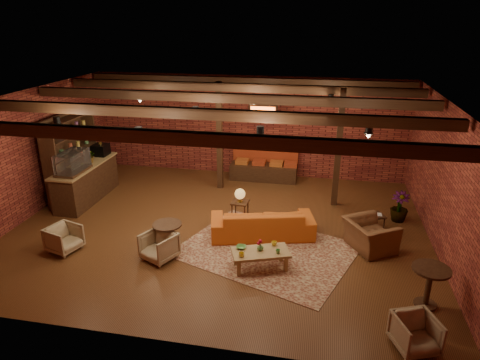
% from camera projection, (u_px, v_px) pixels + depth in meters
% --- Properties ---
extents(floor, '(10.00, 10.00, 0.00)m').
position_uv_depth(floor, '(219.00, 228.00, 10.61)').
color(floor, '#3E230F').
rests_on(floor, ground).
extents(ceiling, '(10.00, 8.00, 0.02)m').
position_uv_depth(ceiling, '(217.00, 99.00, 9.45)').
color(ceiling, black).
rests_on(ceiling, wall_back).
extents(wall_back, '(10.00, 0.02, 3.20)m').
position_uv_depth(wall_back, '(248.00, 126.00, 13.69)').
color(wall_back, maroon).
rests_on(wall_back, ground).
extents(wall_front, '(10.00, 0.02, 3.20)m').
position_uv_depth(wall_front, '(154.00, 255.00, 6.37)').
color(wall_front, maroon).
rests_on(wall_front, ground).
extents(wall_left, '(0.02, 8.00, 3.20)m').
position_uv_depth(wall_left, '(28.00, 155.00, 10.93)').
color(wall_left, maroon).
rests_on(wall_left, ground).
extents(wall_right, '(0.02, 8.00, 3.20)m').
position_uv_depth(wall_right, '(445.00, 182.00, 9.14)').
color(wall_right, maroon).
rests_on(wall_right, ground).
extents(ceiling_beams, '(9.80, 6.40, 0.22)m').
position_uv_depth(ceiling_beams, '(217.00, 104.00, 9.50)').
color(ceiling_beams, black).
rests_on(ceiling_beams, ceiling).
extents(ceiling_pipe, '(9.60, 0.12, 0.12)m').
position_uv_depth(ceiling_pipe, '(232.00, 101.00, 11.04)').
color(ceiling_pipe, black).
rests_on(ceiling_pipe, ceiling).
extents(post_left, '(0.16, 0.16, 3.20)m').
position_uv_depth(post_left, '(220.00, 137.00, 12.52)').
color(post_left, black).
rests_on(post_left, ground).
extents(post_right, '(0.16, 0.16, 3.20)m').
position_uv_depth(post_right, '(338.00, 149.00, 11.36)').
color(post_right, black).
rests_on(post_right, ground).
extents(service_counter, '(0.80, 2.50, 1.60)m').
position_uv_depth(service_counter, '(85.00, 173.00, 11.97)').
color(service_counter, black).
rests_on(service_counter, ground).
extents(plant_counter, '(0.35, 0.39, 0.30)m').
position_uv_depth(plant_counter, '(90.00, 157.00, 11.98)').
color(plant_counter, '#337F33').
rests_on(plant_counter, service_counter).
extents(shelving_hutch, '(0.52, 2.00, 2.40)m').
position_uv_depth(shelving_hutch, '(72.00, 157.00, 11.99)').
color(shelving_hutch, black).
rests_on(shelving_hutch, ground).
extents(banquette, '(2.10, 0.70, 1.00)m').
position_uv_depth(banquette, '(264.00, 164.00, 13.57)').
color(banquette, '#9F361A').
rests_on(banquette, ground).
extents(service_sign, '(0.86, 0.06, 0.30)m').
position_uv_depth(service_sign, '(263.00, 110.00, 12.49)').
color(service_sign, '#FF5C19').
rests_on(service_sign, ceiling).
extents(ceiling_spotlights, '(6.40, 4.40, 0.28)m').
position_uv_depth(ceiling_spotlights, '(217.00, 114.00, 9.58)').
color(ceiling_spotlights, black).
rests_on(ceiling_spotlights, ceiling).
extents(rug, '(4.35, 3.85, 0.01)m').
position_uv_depth(rug, '(266.00, 250.00, 9.59)').
color(rug, maroon).
rests_on(rug, floor).
extents(sofa, '(2.57, 1.51, 0.71)m').
position_uv_depth(sofa, '(262.00, 222.00, 10.12)').
color(sofa, '#B85219').
rests_on(sofa, floor).
extents(coffee_table, '(1.30, 0.95, 0.65)m').
position_uv_depth(coffee_table, '(260.00, 253.00, 8.80)').
color(coffee_table, olive).
rests_on(coffee_table, floor).
extents(side_table_lamp, '(0.44, 0.44, 0.85)m').
position_uv_depth(side_table_lamp, '(240.00, 196.00, 10.81)').
color(side_table_lamp, black).
rests_on(side_table_lamp, floor).
extents(round_table_left, '(0.64, 0.64, 0.67)m').
position_uv_depth(round_table_left, '(168.00, 233.00, 9.43)').
color(round_table_left, black).
rests_on(round_table_left, floor).
extents(armchair_a, '(0.75, 0.78, 0.65)m').
position_uv_depth(armchair_a, '(64.00, 237.00, 9.49)').
color(armchair_a, beige).
rests_on(armchair_a, floor).
extents(armchair_b, '(0.85, 0.83, 0.67)m').
position_uv_depth(armchair_b, '(159.00, 245.00, 9.15)').
color(armchair_b, beige).
rests_on(armchair_b, floor).
extents(armchair_right, '(1.11, 1.24, 0.91)m').
position_uv_depth(armchair_right, '(370.00, 231.00, 9.51)').
color(armchair_right, brown).
rests_on(armchair_right, floor).
extents(side_table_book, '(0.52, 0.52, 0.46)m').
position_uv_depth(side_table_book, '(375.00, 216.00, 10.31)').
color(side_table_book, black).
rests_on(side_table_book, floor).
extents(round_table_right, '(0.67, 0.67, 0.78)m').
position_uv_depth(round_table_right, '(429.00, 281.00, 7.60)').
color(round_table_right, black).
rests_on(round_table_right, floor).
extents(armchair_far, '(0.79, 0.77, 0.64)m').
position_uv_depth(armchair_far, '(416.00, 332.00, 6.67)').
color(armchair_far, beige).
rests_on(armchair_far, floor).
extents(plant_tall, '(1.57, 1.57, 2.35)m').
position_uv_depth(plant_tall, '(404.00, 178.00, 10.56)').
color(plant_tall, '#4C7F4C').
rests_on(plant_tall, floor).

